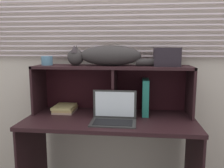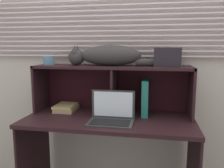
# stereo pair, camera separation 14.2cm
# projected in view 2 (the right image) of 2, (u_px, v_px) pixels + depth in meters

# --- Properties ---
(back_panel_with_blinds) EXTENTS (4.40, 0.08, 2.50)m
(back_panel_with_blinds) POSITION_uv_depth(u_px,v_px,m) (116.00, 55.00, 2.18)
(back_panel_with_blinds) COLOR beige
(back_panel_with_blinds) RESTS_ON ground
(desk) EXTENTS (1.38, 0.63, 0.76)m
(desk) POSITION_uv_depth(u_px,v_px,m) (109.00, 136.00, 1.94)
(desk) COLOR black
(desk) RESTS_ON ground
(hutch_shelf_unit) EXTENTS (1.33, 0.32, 0.42)m
(hutch_shelf_unit) POSITION_uv_depth(u_px,v_px,m) (113.00, 80.00, 2.04)
(hutch_shelf_unit) COLOR black
(hutch_shelf_unit) RESTS_ON desk
(cat) EXTENTS (0.88, 0.18, 0.17)m
(cat) POSITION_uv_depth(u_px,v_px,m) (107.00, 56.00, 1.99)
(cat) COLOR #343030
(cat) RESTS_ON hutch_shelf_unit
(laptop) EXTENTS (0.34, 0.22, 0.24)m
(laptop) POSITION_uv_depth(u_px,v_px,m) (112.00, 115.00, 1.81)
(laptop) COLOR #303030
(laptop) RESTS_ON desk
(binder_upright) EXTENTS (0.05, 0.23, 0.30)m
(binder_upright) POSITION_uv_depth(u_px,v_px,m) (145.00, 97.00, 1.98)
(binder_upright) COLOR #207164
(binder_upright) RESTS_ON desk
(book_stack) EXTENTS (0.18, 0.23, 0.06)m
(book_stack) POSITION_uv_depth(u_px,v_px,m) (66.00, 108.00, 2.13)
(book_stack) COLOR gray
(book_stack) RESTS_ON desk
(small_basket) EXTENTS (0.10, 0.10, 0.08)m
(small_basket) POSITION_uv_depth(u_px,v_px,m) (49.00, 60.00, 2.09)
(small_basket) COLOR teal
(small_basket) RESTS_ON hutch_shelf_unit
(storage_box) EXTENTS (0.21, 0.17, 0.15)m
(storage_box) POSITION_uv_depth(u_px,v_px,m) (167.00, 57.00, 1.90)
(storage_box) COLOR black
(storage_box) RESTS_ON hutch_shelf_unit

